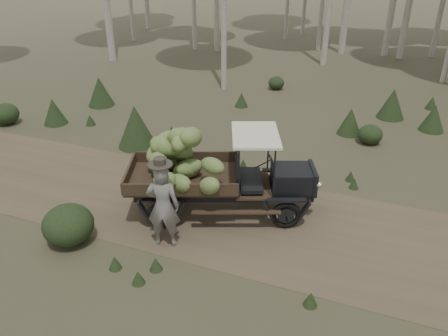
{
  "coord_description": "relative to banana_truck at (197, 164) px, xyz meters",
  "views": [
    {
      "loc": [
        1.41,
        -8.36,
        5.92
      ],
      "look_at": [
        -1.94,
        0.14,
        1.19
      ],
      "focal_mm": 35.0,
      "sensor_mm": 36.0,
      "label": 1
    }
  ],
  "objects": [
    {
      "name": "ground",
      "position": [
        2.53,
        0.11,
        -1.32
      ],
      "size": [
        120.0,
        120.0,
        0.0
      ],
      "primitive_type": "plane",
      "color": "#473D2B",
      "rests_on": "ground"
    },
    {
      "name": "dirt_track",
      "position": [
        2.53,
        0.11,
        -1.32
      ],
      "size": [
        70.0,
        4.0,
        0.01
      ],
      "primitive_type": "cube",
      "color": "brown",
      "rests_on": "ground"
    },
    {
      "name": "banana_truck",
      "position": [
        0.0,
        0.0,
        0.0
      ],
      "size": [
        4.69,
        3.15,
        2.34
      ],
      "rotation": [
        0.0,
        0.0,
        0.38
      ],
      "color": "black",
      "rests_on": "ground"
    },
    {
      "name": "farmer",
      "position": [
        -0.13,
        -1.46,
        -0.32
      ],
      "size": [
        0.81,
        0.64,
        2.1
      ],
      "rotation": [
        0.0,
        0.0,
        3.42
      ],
      "color": "#63605B",
      "rests_on": "ground"
    },
    {
      "name": "undergrowth",
      "position": [
        2.24,
        -0.4,
        -0.8
      ],
      "size": [
        22.57,
        23.09,
        1.37
      ],
      "color": "#233319",
      "rests_on": "ground"
    }
  ]
}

